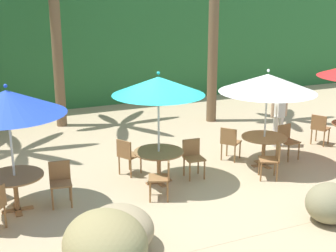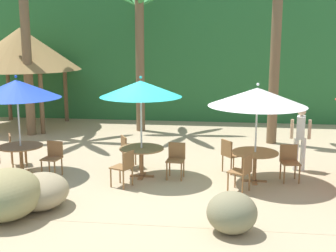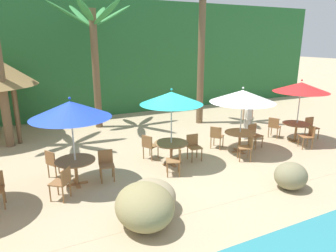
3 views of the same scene
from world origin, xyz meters
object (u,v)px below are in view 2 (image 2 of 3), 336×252
at_px(dining_table_blue, 21,151).
at_px(palm_tree_nearest, 23,3).
at_px(dining_table_teal, 142,153).
at_px(chair_teal_left, 125,166).
at_px(umbrella_blue, 17,89).
at_px(umbrella_teal, 141,89).
at_px(chair_white_inland, 230,154).
at_px(chair_white_left, 243,170).
at_px(palm_tree_second, 140,27).
at_px(umbrella_white, 257,97).
at_px(palapa_hut, 21,49).
at_px(chair_blue_inland, 15,147).
at_px(dining_table_white, 255,157).
at_px(chair_white_seaward, 289,160).
at_px(waiter_in_white, 300,134).
at_px(chair_teal_seaward, 176,158).
at_px(chair_teal_inland, 128,149).
at_px(chair_blue_seaward, 53,156).

relative_size(dining_table_blue, palm_tree_nearest, 0.17).
bearing_deg(dining_table_teal, chair_teal_left, -106.79).
relative_size(umbrella_blue, umbrella_teal, 1.00).
distance_m(chair_white_inland, chair_white_left, 1.44).
bearing_deg(palm_tree_second, chair_white_left, -61.26).
height_order(umbrella_white, palapa_hut, palapa_hut).
distance_m(dining_table_blue, umbrella_white, 5.99).
distance_m(umbrella_blue, chair_white_left, 5.78).
height_order(umbrella_teal, chair_white_inland, umbrella_teal).
xyz_separation_m(umbrella_blue, palm_tree_second, (2.02, 5.67, 1.61)).
bearing_deg(chair_blue_inland, palapa_hut, 112.10).
xyz_separation_m(dining_table_blue, dining_table_teal, (3.06, 0.16, 0.00)).
height_order(chair_blue_inland, dining_table_white, chair_blue_inland).
xyz_separation_m(chair_white_left, palm_tree_nearest, (-7.24, 5.13, 4.05)).
bearing_deg(palapa_hut, chair_white_seaward, -31.09).
xyz_separation_m(palm_tree_second, waiter_in_white, (5.01, -4.49, -2.80)).
relative_size(chair_teal_left, palapa_hut, 0.19).
bearing_deg(dining_table_teal, chair_teal_seaward, 1.80).
height_order(umbrella_teal, waiter_in_white, umbrella_teal).
xyz_separation_m(dining_table_teal, chair_white_inland, (2.17, 0.58, -0.10)).
bearing_deg(umbrella_blue, umbrella_white, 1.10).
bearing_deg(umbrella_white, umbrella_teal, 179.03).
bearing_deg(chair_teal_inland, palm_tree_second, 96.48).
bearing_deg(chair_white_left, chair_blue_inland, 167.13).
bearing_deg(palapa_hut, chair_blue_inland, -67.90).
bearing_deg(chair_blue_seaward, umbrella_blue, 178.11).
bearing_deg(chair_blue_inland, chair_white_inland, 0.47).
height_order(dining_table_blue, umbrella_white, umbrella_white).
relative_size(dining_table_teal, chair_teal_left, 1.26).
relative_size(chair_white_left, palm_tree_second, 0.16).
height_order(chair_white_seaward, waiter_in_white, waiter_in_white).
relative_size(dining_table_blue, chair_teal_left, 1.26).
bearing_deg(chair_white_inland, umbrella_white, -47.01).
distance_m(chair_teal_seaward, umbrella_white, 2.45).
height_order(dining_table_blue, dining_table_white, same).
bearing_deg(chair_white_seaward, palm_tree_second, 130.82).
height_order(dining_table_white, waiter_in_white, waiter_in_white).
relative_size(umbrella_teal, palm_tree_second, 0.45).
bearing_deg(palm_tree_second, chair_blue_inland, -116.86).
bearing_deg(chair_white_inland, dining_table_white, -47.01).
bearing_deg(dining_table_blue, chair_white_inland, 8.02).
xyz_separation_m(umbrella_blue, umbrella_teal, (3.06, 0.16, 0.03)).
bearing_deg(chair_teal_inland, chair_white_seaward, -7.63).
distance_m(umbrella_teal, umbrella_white, 2.76).
bearing_deg(palm_tree_second, umbrella_teal, -79.27).
xyz_separation_m(umbrella_blue, chair_white_seaward, (6.65, 0.31, -1.66)).
bearing_deg(chair_white_inland, chair_white_seaward, -16.93).
relative_size(chair_blue_inland, chair_teal_seaward, 1.00).
bearing_deg(chair_white_left, palapa_hut, 140.99).
xyz_separation_m(chair_teal_inland, palapa_hut, (-5.18, 5.04, 2.46)).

